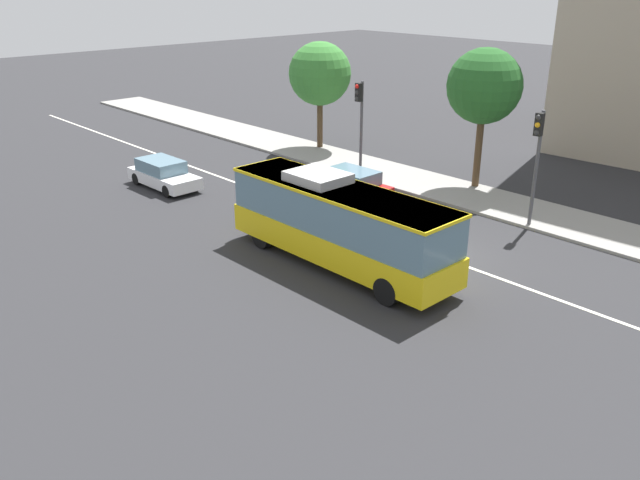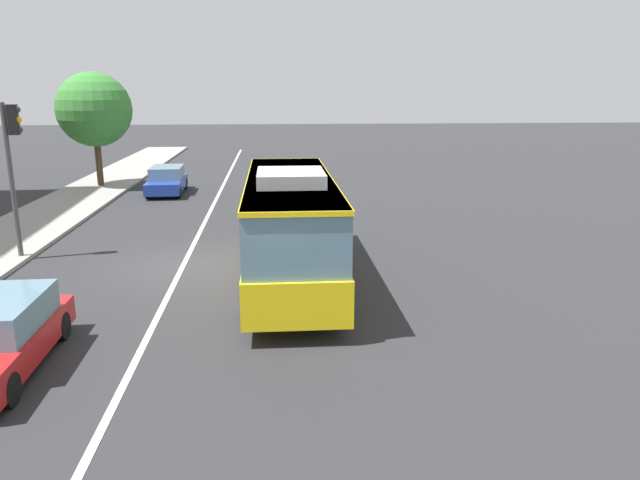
{
  "view_description": "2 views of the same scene",
  "coord_description": "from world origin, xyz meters",
  "px_view_note": "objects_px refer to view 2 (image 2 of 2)",
  "views": [
    {
      "loc": [
        14.4,
        -19.71,
        10.45
      ],
      "look_at": [
        -2.05,
        -4.22,
        1.17
      ],
      "focal_mm": 36.49,
      "sensor_mm": 36.0,
      "label": 1
    },
    {
      "loc": [
        -19.01,
        -2.99,
        5.62
      ],
      "look_at": [
        -1.99,
        -4.34,
        1.27
      ],
      "focal_mm": 33.42,
      "sensor_mm": 36.0,
      "label": 2
    }
  ],
  "objects_px": {
    "transit_bus": "(290,221)",
    "sedan_blue": "(167,180)",
    "traffic_light_near_corner": "(13,154)",
    "street_tree_kerbside_centre": "(94,110)"
  },
  "relations": [
    {
      "from": "sedan_blue",
      "to": "traffic_light_near_corner",
      "type": "distance_m",
      "value": 13.5
    },
    {
      "from": "sedan_blue",
      "to": "traffic_light_near_corner",
      "type": "bearing_deg",
      "value": -13.0
    },
    {
      "from": "traffic_light_near_corner",
      "to": "sedan_blue",
      "type": "bearing_deg",
      "value": 73.96
    },
    {
      "from": "sedan_blue",
      "to": "traffic_light_near_corner",
      "type": "xyz_separation_m",
      "value": [
        -12.95,
        2.58,
        2.84
      ]
    },
    {
      "from": "transit_bus",
      "to": "street_tree_kerbside_centre",
      "type": "height_order",
      "value": "street_tree_kerbside_centre"
    },
    {
      "from": "traffic_light_near_corner",
      "to": "transit_bus",
      "type": "bearing_deg",
      "value": -22.97
    },
    {
      "from": "transit_bus",
      "to": "sedan_blue",
      "type": "relative_size",
      "value": 2.2
    },
    {
      "from": "traffic_light_near_corner",
      "to": "street_tree_kerbside_centre",
      "type": "bearing_deg",
      "value": 91.37
    },
    {
      "from": "transit_bus",
      "to": "traffic_light_near_corner",
      "type": "height_order",
      "value": "traffic_light_near_corner"
    },
    {
      "from": "transit_bus",
      "to": "street_tree_kerbside_centre",
      "type": "xyz_separation_m",
      "value": [
        18.19,
        10.53,
        2.65
      ]
    }
  ]
}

